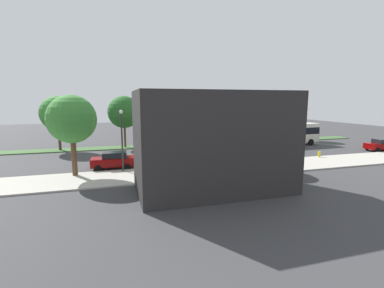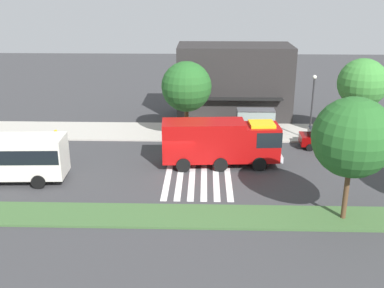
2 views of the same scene
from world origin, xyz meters
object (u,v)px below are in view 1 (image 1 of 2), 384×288
bus_stop_shelter (173,153)px  median_tree_far_west (297,114)px  fire_truck (186,140)px  sidewalk_tree_west (231,120)px  median_tree_west (124,112)px  parked_car_mid (382,145)px  transit_bus (285,133)px  sidewalk_tree_east (72,119)px  street_lamp (122,135)px  fire_hydrant (319,154)px  median_tree_center (58,113)px  parked_car_east (113,160)px  bench_near_shelter (211,163)px

bus_stop_shelter → median_tree_far_west: size_ratio=0.55×
fire_truck → sidewalk_tree_west: sidewalk_tree_west is taller
median_tree_far_west → median_tree_west: bearing=-0.0°
parked_car_mid → transit_bus: transit_bus is taller
sidewalk_tree_east → median_tree_west: median_tree_west is taller
fire_truck → street_lamp: 10.30m
median_tree_far_west → median_tree_west: 29.99m
sidewalk_tree_west → bus_stop_shelter: bearing=5.2°
bus_stop_shelter → sidewalk_tree_east: size_ratio=0.47×
fire_truck → median_tree_far_west: median_tree_far_west is taller
parked_car_mid → fire_hydrant: size_ratio=6.81×
fire_truck → sidewalk_tree_west: (-3.16, 6.50, 2.86)m
median_tree_center → street_lamp: bearing=118.2°
parked_car_east → transit_bus: size_ratio=0.38×
transit_bus → median_tree_west: 24.99m
street_lamp → sidewalk_tree_east: bearing=5.3°
sidewalk_tree_west → median_tree_center: median_tree_center is taller
fire_truck → median_tree_west: bearing=-54.4°
parked_car_mid → street_lamp: 35.82m
bus_stop_shelter → median_tree_center: (12.73, -15.71, 3.37)m
bus_stop_shelter → fire_hydrant: size_ratio=5.00×
parked_car_east → sidewalk_tree_west: (-12.19, 2.20, 4.01)m
street_lamp → median_tree_west: (-1.05, -14.73, 1.66)m
fire_truck → median_tree_far_west: bearing=-163.2°
median_tree_far_west → median_tree_west: median_tree_west is taller
median_tree_far_west → median_tree_center: bearing=-0.0°
parked_car_east → fire_truck: bearing=-151.9°
bus_stop_shelter → fire_hydrant: 18.69m
fire_truck → parked_car_mid: (-27.53, 4.31, -1.18)m
bus_stop_shelter → street_lamp: 5.26m
sidewalk_tree_east → median_tree_far_west: sidewalk_tree_east is taller
bus_stop_shelter → sidewalk_tree_west: size_ratio=0.50×
parked_car_mid → median_tree_far_west: 14.25m
median_tree_west → median_tree_center: size_ratio=1.01×
parked_car_east → sidewalk_tree_east: 6.01m
parked_car_east → street_lamp: bearing=119.2°
median_tree_west → sidewalk_tree_west: bearing=124.1°
parked_car_mid → median_tree_far_west: size_ratio=0.75×
parked_car_east → median_tree_center: size_ratio=0.58×
sidewalk_tree_west → fire_hydrant: size_ratio=10.07×
sidewalk_tree_east → median_tree_west: bearing=-109.6°
fire_truck → sidewalk_tree_east: (12.48, 6.50, 3.26)m
street_lamp → median_tree_west: median_tree_west is taller
parked_car_mid → median_tree_west: bearing=-17.6°
bench_near_shelter → transit_bus: bearing=-146.9°
parked_car_east → median_tree_center: (6.99, -12.93, 4.36)m
parked_car_mid → sidewalk_tree_west: bearing=8.0°
sidewalk_tree_west → street_lamp: bearing=-2.0°
sidewalk_tree_west → fire_hydrant: (-12.16, -0.50, -4.42)m
fire_truck → median_tree_far_west: 24.61m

